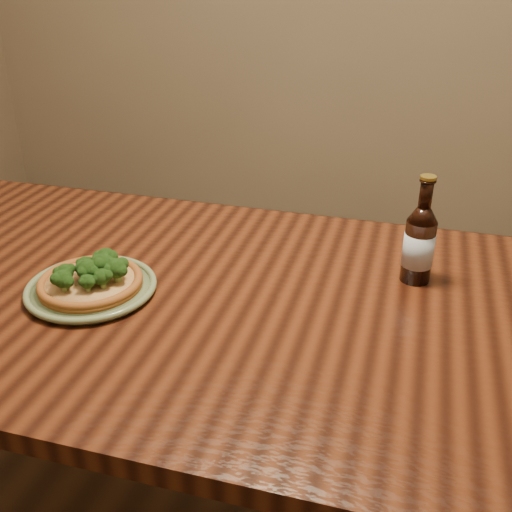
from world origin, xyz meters
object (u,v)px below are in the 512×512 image
(beer_bottle, at_px, (419,243))
(plate, at_px, (91,288))
(pizza, at_px, (91,279))
(table, at_px, (185,327))

(beer_bottle, bearing_deg, plate, -142.12)
(plate, bearing_deg, pizza, 1.21)
(table, xyz_separation_m, beer_bottle, (0.46, 0.17, 0.18))
(pizza, bearing_deg, table, 19.64)
(pizza, relative_size, beer_bottle, 0.91)
(beer_bottle, bearing_deg, pizza, -142.04)
(table, height_order, beer_bottle, beer_bottle)
(table, relative_size, beer_bottle, 6.89)
(table, bearing_deg, beer_bottle, 20.61)
(table, height_order, plate, plate)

